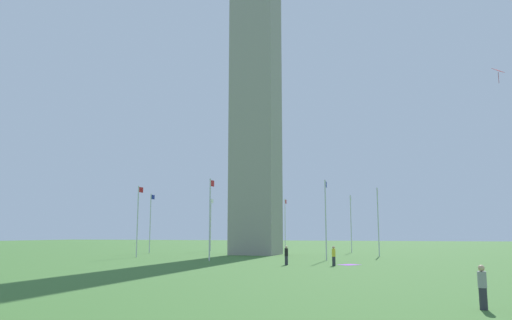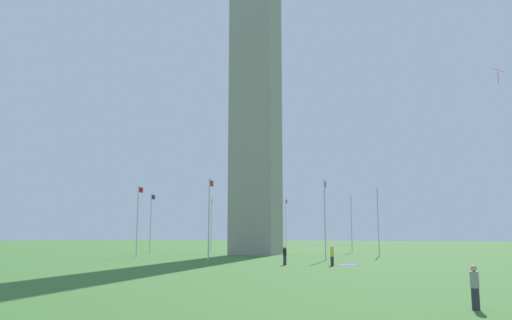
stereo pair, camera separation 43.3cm
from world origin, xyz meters
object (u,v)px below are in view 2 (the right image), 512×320
object	(u,v)px
flagpole_ne	(211,222)
flagpole_e	(151,220)
flagpole_s	(209,216)
flagpole_nw	(351,221)
person_gray_shirt	(475,288)
flagpole_w	(378,218)
flagpole_n	(286,222)
person_yellow_shirt	(332,256)
picnic_blanket_near_first_person	(348,265)
flagpole_sw	(325,216)
obelisk_monument	(256,61)
flagpole_se	(138,218)
kite_red_diamond	(498,70)
person_black_shirt	(285,255)

from	to	relation	value
flagpole_ne	flagpole_e	bearing A→B (deg)	157.50
flagpole_e	flagpole_s	xyz separation A→B (m)	(-16.01, -16.01, 0.00)
flagpole_nw	person_gray_shirt	distance (m)	55.85
flagpole_w	person_gray_shirt	bearing A→B (deg)	-171.52
flagpole_n	person_yellow_shirt	xyz separation A→B (m)	(-36.00, -13.39, -3.80)
flagpole_ne	person_gray_shirt	bearing A→B (deg)	-148.24
flagpole_n	flagpole_w	size ratio (longest dim) A/B	1.00
flagpole_ne	picnic_blanket_near_first_person	world-z (taller)	flagpole_ne
flagpole_w	flagpole_n	bearing A→B (deg)	45.00
flagpole_sw	person_yellow_shirt	bearing A→B (deg)	-166.57
flagpole_e	flagpole_sw	bearing A→B (deg)	-112.50
obelisk_monument	flagpole_se	world-z (taller)	obelisk_monument
flagpole_w	flagpole_nw	distance (m)	12.26
flagpole_n	flagpole_s	size ratio (longest dim) A/B	1.00
flagpole_sw	flagpole_nw	world-z (taller)	same
flagpole_e	person_gray_shirt	bearing A→B (deg)	-138.35
flagpole_se	kite_red_diamond	world-z (taller)	kite_red_diamond
flagpole_ne	flagpole_s	bearing A→B (deg)	-157.50
person_gray_shirt	picnic_blanket_near_first_person	xyz separation A→B (m)	(25.27, 8.01, -0.81)
flagpole_e	flagpole_se	distance (m)	12.26
obelisk_monument	person_yellow_shirt	world-z (taller)	obelisk_monument
flagpole_ne	person_gray_shirt	size ratio (longest dim) A/B	5.19
flagpole_s	flagpole_e	bearing A→B (deg)	45.00
flagpole_e	flagpole_sw	xyz separation A→B (m)	(-11.32, -27.34, 0.00)
kite_red_diamond	flagpole_w	bearing A→B (deg)	50.20
flagpole_w	person_black_shirt	distance (m)	21.61
flagpole_ne	flagpole_e	distance (m)	12.26
flagpole_nw	person_yellow_shirt	bearing A→B (deg)	-176.22
flagpole_n	person_black_shirt	distance (m)	37.49
flagpole_s	person_yellow_shirt	bearing A→B (deg)	-106.52
obelisk_monument	flagpole_se	bearing A→B (deg)	134.86
flagpole_ne	flagpole_nw	bearing A→B (deg)	-90.00
flagpole_ne	flagpole_w	world-z (taller)	same
flagpole_ne	flagpole_w	size ratio (longest dim) A/B	1.00
flagpole_e	person_yellow_shirt	world-z (taller)	flagpole_e
obelisk_monument	flagpole_s	xyz separation A→B (m)	(-15.96, 0.00, -22.31)
flagpole_w	picnic_blanket_near_first_person	distance (m)	18.65
flagpole_e	picnic_blanket_near_first_person	world-z (taller)	flagpole_e
person_black_shirt	picnic_blanket_near_first_person	bearing A→B (deg)	-90.13
flagpole_n	flagpole_s	distance (m)	32.03
obelisk_monument	flagpole_ne	world-z (taller)	obelisk_monument
flagpole_s	picnic_blanket_near_first_person	bearing A→B (deg)	-97.79
flagpole_w	obelisk_monument	bearing A→B (deg)	90.20
obelisk_monument	person_yellow_shirt	bearing A→B (deg)	-146.10
flagpole_n	flagpole_sw	size ratio (longest dim) A/B	1.00
flagpole_se	flagpole_w	world-z (taller)	same
flagpole_e	picnic_blanket_near_first_person	bearing A→B (deg)	-120.56
kite_red_diamond	picnic_blanket_near_first_person	size ratio (longest dim) A/B	0.91
person_gray_shirt	kite_red_diamond	size ratio (longest dim) A/B	1.01
flagpole_ne	person_yellow_shirt	world-z (taller)	flagpole_ne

